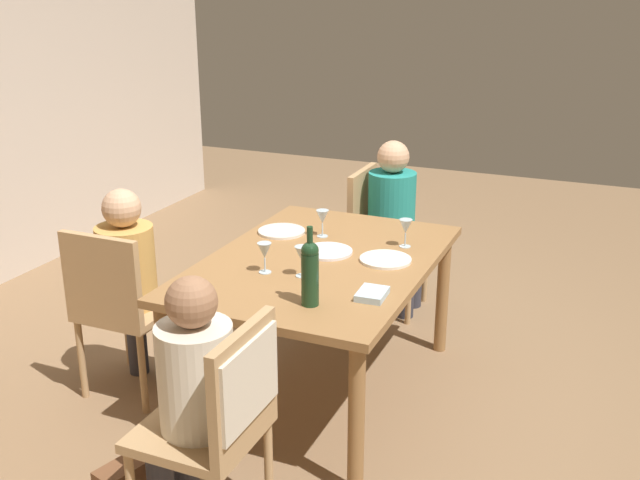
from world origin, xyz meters
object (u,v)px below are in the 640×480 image
dining_table (320,275)px  chair_left_end (227,407)px  person_woman_host (131,275)px  wine_glass_centre (406,227)px  person_man_bearded (395,214)px  wine_glass_near_right (302,255)px  wine_glass_far (322,218)px  dinner_plate_guest_right (282,231)px  wine_bottle_tall_green (310,271)px  dinner_plate_host (328,251)px  dinner_plate_guest_left (385,259)px  chair_right_end (378,230)px  chair_far_left (119,302)px  wine_glass_near_left (265,252)px  person_man_guest (191,389)px

dining_table → chair_left_end: (-1.16, -0.12, -0.07)m
person_woman_host → wine_glass_centre: person_woman_host is taller
dining_table → person_woman_host: 0.97m
person_man_bearded → wine_glass_near_right: bearing=-0.6°
wine_glass_far → dinner_plate_guest_right: bearing=96.7°
person_woman_host → person_man_bearded: bearing=57.5°
wine_bottle_tall_green → wine_glass_centre: 0.88m
dinner_plate_guest_right → person_woman_host: bearing=137.7°
dining_table → chair_left_end: size_ratio=1.69×
dinner_plate_host → dinner_plate_guest_left: bearing=-88.8°
person_woman_host → dinner_plate_guest_left: bearing=19.2°
chair_right_end → wine_glass_far: 0.90m
chair_far_left → wine_glass_near_left: size_ratio=6.17×
chair_left_end → person_man_guest: 0.15m
wine_glass_near_right → dinner_plate_guest_left: (0.35, -0.30, -0.10)m
wine_bottle_tall_green → wine_glass_centre: (0.86, -0.16, -0.05)m
wine_glass_near_right → dinner_plate_guest_right: size_ratio=0.58×
chair_left_end → wine_glass_near_right: (0.91, 0.11, 0.26)m
wine_glass_near_left → dinner_plate_guest_right: bearing=18.4°
dining_table → wine_glass_near_left: wine_glass_near_left is taller
chair_left_end → dinner_plate_host: size_ratio=3.60×
wine_bottle_tall_green → wine_glass_near_left: 0.43m
person_woman_host → dinner_plate_guest_right: (0.62, -0.56, 0.12)m
dining_table → wine_glass_centre: (0.34, -0.34, 0.19)m
person_man_guest → dinner_plate_guest_right: bearing=12.8°
chair_right_end → chair_left_end: 2.32m
chair_far_left → chair_left_end: 1.27m
chair_right_end → wine_glass_near_right: size_ratio=6.17×
chair_right_end → person_woman_host: (-1.48, 0.83, 0.11)m
dining_table → dinner_plate_guest_left: size_ratio=6.03×
dinner_plate_guest_left → dinner_plate_guest_right: 0.69m
chair_right_end → wine_glass_far: bearing=-2.4°
chair_left_end → wine_glass_far: chair_left_end is taller
wine_glass_near_right → dinner_plate_host: size_ratio=0.58×
person_man_guest → dinner_plate_guest_left: bearing=-14.9°
person_man_guest → wine_glass_near_right: size_ratio=7.29×
dining_table → chair_left_end: bearing=-173.9°
dinner_plate_guest_left → person_woman_host: bearing=109.2°
chair_left_end → dinner_plate_host: bearing=5.6°
wine_glass_far → dinner_plate_host: wine_glass_far is taller
wine_glass_far → dinner_plate_guest_right: wine_glass_far is taller
person_man_guest → dinner_plate_guest_left: 1.31m
chair_left_end → person_man_bearded: 2.31m
person_woman_host → person_man_guest: size_ratio=1.01×
chair_left_end → dinner_plate_guest_right: bearing=18.3°
person_woman_host → dinner_plate_guest_left: 1.30m
chair_left_end → wine_bottle_tall_green: 0.71m
wine_glass_centre → dinner_plate_host: wine_glass_centre is taller
person_man_guest → dinner_plate_host: bearing=-1.3°
chair_far_left → wine_bottle_tall_green: 1.16m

